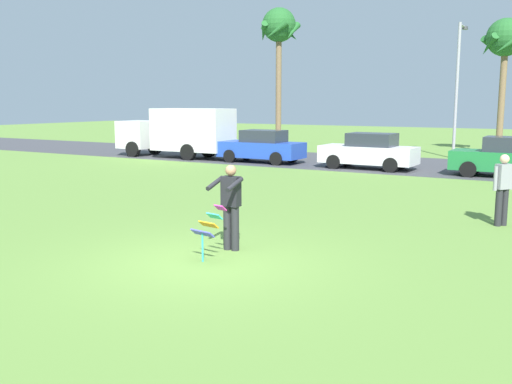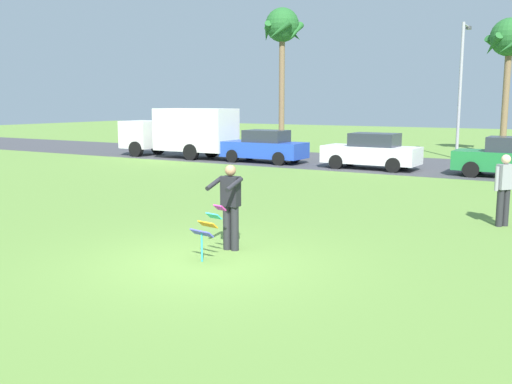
{
  "view_description": "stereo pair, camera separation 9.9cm",
  "coord_description": "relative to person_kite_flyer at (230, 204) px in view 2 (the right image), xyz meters",
  "views": [
    {
      "loc": [
        6.0,
        -8.53,
        2.96
      ],
      "look_at": [
        -0.05,
        1.98,
        1.05
      ],
      "focal_mm": 40.2,
      "sensor_mm": 36.0,
      "label": 1
    },
    {
      "loc": [
        6.08,
        -8.48,
        2.96
      ],
      "look_at": [
        -0.05,
        1.98,
        1.05
      ],
      "focal_mm": 40.2,
      "sensor_mm": 36.0,
      "label": 2
    }
  ],
  "objects": [
    {
      "name": "person_kite_flyer",
      "position": [
        0.0,
        0.0,
        0.0
      ],
      "size": [
        0.56,
        0.67,
        1.73
      ],
      "color": "#26262B",
      "rests_on": "ground"
    },
    {
      "name": "person_walker_far",
      "position": [
        4.41,
        5.21,
        -0.02
      ],
      "size": [
        0.4,
        0.47,
        1.73
      ],
      "color": "#26262B",
      "rests_on": "ground"
    },
    {
      "name": "palm_tree_right_near",
      "position": [
        1.74,
        25.88,
        5.28
      ],
      "size": [
        2.58,
        2.71,
        7.57
      ],
      "color": "brown",
      "rests_on": "ground"
    },
    {
      "name": "parked_car_white",
      "position": [
        -2.27,
        15.05,
        -0.18
      ],
      "size": [
        4.24,
        1.91,
        1.6
      ],
      "color": "white",
      "rests_on": "ground"
    },
    {
      "name": "parked_car_green",
      "position": [
        3.44,
        15.05,
        -0.18
      ],
      "size": [
        4.2,
        1.84,
        1.6
      ],
      "color": "#1E7238",
      "rests_on": "ground"
    },
    {
      "name": "palm_tree_left_near",
      "position": [
        -11.08,
        23.15,
        6.37
      ],
      "size": [
        2.58,
        2.71,
        8.75
      ],
      "color": "brown",
      "rests_on": "ground"
    },
    {
      "name": "road_strip",
      "position": [
        0.05,
        17.45,
        -0.95
      ],
      "size": [
        120.0,
        8.0,
        0.01
      ],
      "primitive_type": "cube",
      "color": "#424247",
      "rests_on": "ground"
    },
    {
      "name": "parked_truck_white_box",
      "position": [
        -12.74,
        15.05,
        0.46
      ],
      "size": [
        6.71,
        2.14,
        2.62
      ],
      "color": "silver",
      "rests_on": "ground"
    },
    {
      "name": "ground_plane",
      "position": [
        0.05,
        -0.96,
        -0.95
      ],
      "size": [
        120.0,
        120.0,
        0.0
      ],
      "primitive_type": "plane",
      "color": "olive"
    },
    {
      "name": "kite_held",
      "position": [
        0.03,
        -0.82,
        -0.29
      ],
      "size": [
        0.53,
        0.68,
        1.02
      ],
      "color": "#D83399",
      "rests_on": "ground"
    },
    {
      "name": "streetlight_pole",
      "position": [
        0.0,
        22.15,
        3.05
      ],
      "size": [
        0.24,
        1.65,
        7.0
      ],
      "color": "#9E9EA3",
      "rests_on": "ground"
    },
    {
      "name": "parked_car_blue",
      "position": [
        -7.76,
        15.05,
        -0.18
      ],
      "size": [
        4.21,
        1.85,
        1.6
      ],
      "color": "#2347B7",
      "rests_on": "ground"
    }
  ]
}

